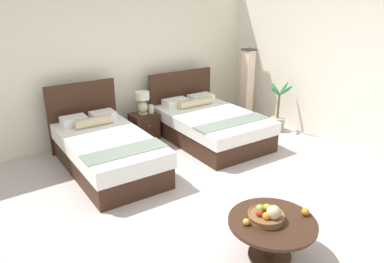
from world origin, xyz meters
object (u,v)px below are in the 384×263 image
(bed_near_corner, at_px, (209,125))
(loose_apple, at_px, (246,222))
(nightstand, at_px, (144,126))
(table_lamp, at_px, (143,101))
(vase, at_px, (151,109))
(bed_near_window, at_px, (106,150))
(fruit_bowl, at_px, (267,215))
(coffee_table, at_px, (272,229))
(loose_orange, at_px, (306,212))
(floor_lamp_corner, at_px, (247,84))
(potted_palm, at_px, (277,118))

(bed_near_corner, distance_m, loose_apple, 3.35)
(nightstand, xyz_separation_m, table_lamp, (-0.00, 0.02, 0.49))
(vase, height_order, loose_apple, vase)
(nightstand, distance_m, vase, 0.36)
(bed_near_window, bearing_deg, fruit_bowl, -80.21)
(bed_near_corner, bearing_deg, loose_apple, -122.07)
(bed_near_window, distance_m, bed_near_corner, 2.05)
(nightstand, bearing_deg, coffee_table, -98.55)
(bed_near_window, xyz_separation_m, fruit_bowl, (0.50, -2.90, 0.19))
(coffee_table, bearing_deg, nightstand, 81.45)
(vase, xyz_separation_m, loose_orange, (-0.34, -3.80, -0.09))
(vase, relative_size, fruit_bowl, 0.42)
(nightstand, bearing_deg, fruit_bowl, -99.27)
(loose_apple, distance_m, loose_orange, 0.67)
(bed_near_window, height_order, vase, bed_near_window)
(coffee_table, relative_size, floor_lamp_corner, 0.61)
(loose_orange, bearing_deg, fruit_bowl, 156.79)
(bed_near_window, relative_size, loose_orange, 26.75)
(floor_lamp_corner, bearing_deg, bed_near_window, -170.69)
(coffee_table, xyz_separation_m, potted_palm, (2.93, 2.54, -0.08))
(fruit_bowl, bearing_deg, potted_palm, 40.04)
(bed_near_corner, distance_m, floor_lamp_corner, 1.67)
(bed_near_corner, relative_size, coffee_table, 2.39)
(coffee_table, bearing_deg, bed_near_window, 100.45)
(nightstand, xyz_separation_m, vase, (0.14, -0.04, 0.33))
(table_lamp, xyz_separation_m, loose_orange, (-0.20, -3.86, -0.26))
(floor_lamp_corner, bearing_deg, bed_near_corner, -158.88)
(fruit_bowl, bearing_deg, coffee_table, -43.58)
(bed_near_corner, xyz_separation_m, loose_apple, (-1.77, -2.83, 0.17))
(loose_apple, xyz_separation_m, loose_orange, (0.63, -0.24, 0.01))
(nightstand, relative_size, floor_lamp_corner, 0.33)
(table_lamp, bearing_deg, loose_apple, -102.86)
(bed_near_corner, bearing_deg, potted_palm, -15.85)
(table_lamp, distance_m, coffee_table, 3.80)
(bed_near_window, xyz_separation_m, vase, (1.24, 0.73, 0.25))
(table_lamp, height_order, loose_orange, table_lamp)
(loose_apple, bearing_deg, bed_near_corner, 57.93)
(vase, distance_m, fruit_bowl, 3.71)
(floor_lamp_corner, bearing_deg, loose_orange, -125.97)
(loose_apple, bearing_deg, table_lamp, 77.14)
(bed_near_corner, bearing_deg, fruit_bowl, -118.07)
(coffee_table, height_order, fruit_bowl, fruit_bowl)
(loose_orange, distance_m, potted_palm, 3.71)
(bed_near_corner, distance_m, potted_palm, 1.48)
(nightstand, xyz_separation_m, floor_lamp_corner, (2.45, -0.19, 0.50))
(floor_lamp_corner, bearing_deg, table_lamp, 175.06)
(coffee_table, distance_m, loose_apple, 0.32)
(table_lamp, bearing_deg, floor_lamp_corner, -4.94)
(bed_near_corner, xyz_separation_m, coffee_table, (-1.50, -2.94, 0.04))
(bed_near_corner, relative_size, nightstand, 4.42)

